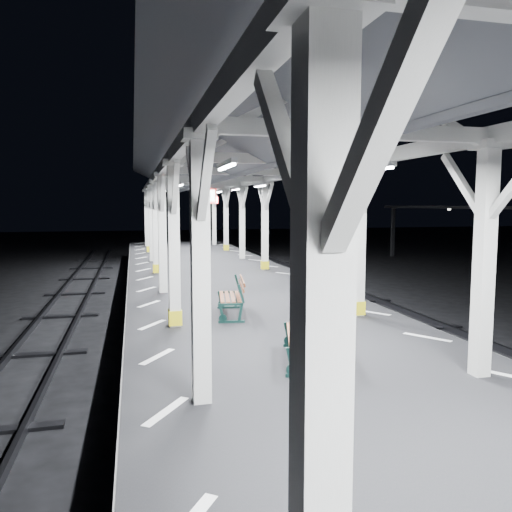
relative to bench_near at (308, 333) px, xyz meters
name	(u,v)px	position (x,y,z in m)	size (l,w,h in m)	color
ground	(301,402)	(0.16, 0.78, -1.46)	(120.00, 120.00, 0.00)	black
platform	(301,374)	(0.16, 0.78, -0.96)	(6.00, 50.00, 1.00)	black
hazard_stripes_left	(157,357)	(-2.29, 0.78, -0.45)	(1.00, 48.00, 0.01)	silver
hazard_stripes_right	(427,337)	(2.61, 0.78, -0.45)	(1.00, 48.00, 0.01)	silver
canopy	(304,137)	(0.16, 0.77, 3.10)	(5.40, 49.00, 4.65)	silver
bench_near	(308,333)	(0.00, 0.00, 0.00)	(0.98, 1.67, 0.85)	#11302C
bench_mid	(234,296)	(-0.49, 3.47, -0.02)	(0.79, 1.58, 0.82)	#11302C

